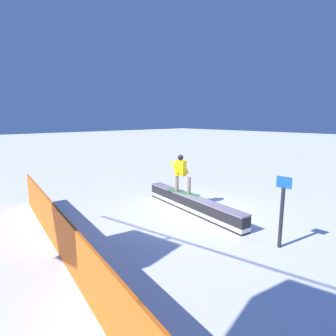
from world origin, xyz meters
TOP-DOWN VIEW (x-y plane):
  - ground_plane at (0.00, 0.00)m, footprint 120.00×120.00m
  - grind_box at (0.00, 0.00)m, footprint 5.22×1.21m
  - snowboarder at (0.66, -0.07)m, footprint 1.50×0.53m
  - safety_fence at (0.00, 5.00)m, footprint 9.97×1.51m
  - trail_marker at (-3.61, 0.39)m, footprint 0.40×0.10m

SIDE VIEW (x-z plane):
  - ground_plane at x=0.00m, z-range 0.00..0.00m
  - grind_box at x=0.00m, z-range -0.03..0.57m
  - safety_fence at x=0.00m, z-range 0.00..1.27m
  - trail_marker at x=-3.61m, z-range 0.07..2.04m
  - snowboarder at x=0.66m, z-range 0.67..2.16m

